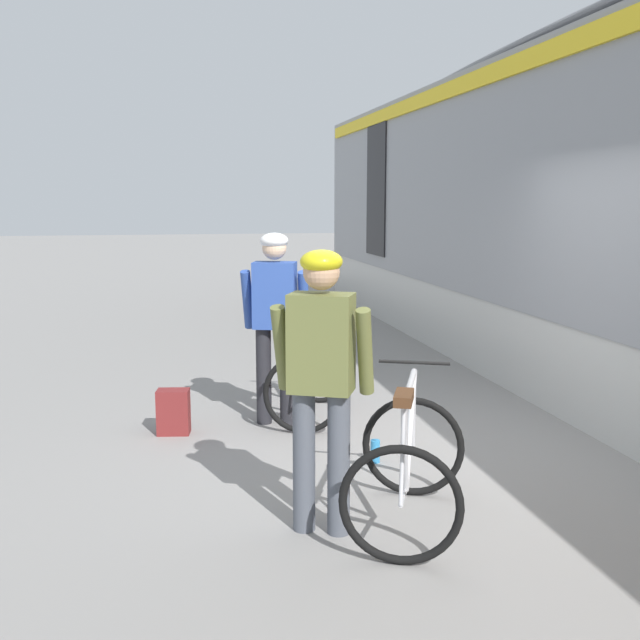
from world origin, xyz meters
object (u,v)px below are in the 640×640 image
at_px(backpack_on_platform, 173,412).
at_px(water_bottle_near_the_bikes, 375,451).
at_px(bicycle_far_silver, 407,466).
at_px(cyclist_near_in_blue, 275,311).
at_px(cyclist_far_in_olive, 321,367).
at_px(bicycle_near_red, 311,376).

relative_size(backpack_on_platform, water_bottle_near_the_bikes, 2.22).
height_order(bicycle_far_silver, backpack_on_platform, bicycle_far_silver).
bearing_deg(backpack_on_platform, cyclist_near_in_blue, 17.06).
bearing_deg(cyclist_far_in_olive, backpack_on_platform, 111.96).
relative_size(bicycle_far_silver, backpack_on_platform, 3.15).
bearing_deg(water_bottle_near_the_bikes, cyclist_far_in_olive, -121.10).
bearing_deg(bicycle_far_silver, bicycle_near_red, 93.03).
relative_size(bicycle_far_silver, water_bottle_near_the_bikes, 6.99).
height_order(bicycle_near_red, water_bottle_near_the_bikes, bicycle_near_red).
bearing_deg(backpack_on_platform, bicycle_near_red, 20.25).
height_order(cyclist_far_in_olive, backpack_on_platform, cyclist_far_in_olive).
distance_m(cyclist_near_in_blue, bicycle_near_red, 0.75).
bearing_deg(cyclist_far_in_olive, bicycle_far_silver, -5.62).
bearing_deg(backpack_on_platform, water_bottle_near_the_bikes, -24.99).
distance_m(cyclist_near_in_blue, water_bottle_near_the_bikes, 1.65).
relative_size(cyclist_near_in_blue, backpack_on_platform, 4.40).
height_order(cyclist_near_in_blue, bicycle_near_red, cyclist_near_in_blue).
relative_size(cyclist_far_in_olive, backpack_on_platform, 4.40).
bearing_deg(bicycle_near_red, water_bottle_near_the_bikes, -78.75).
relative_size(cyclist_far_in_olive, water_bottle_near_the_bikes, 9.76).
distance_m(bicycle_near_red, water_bottle_near_the_bikes, 1.37).
bearing_deg(water_bottle_near_the_bikes, bicycle_near_red, 101.25).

